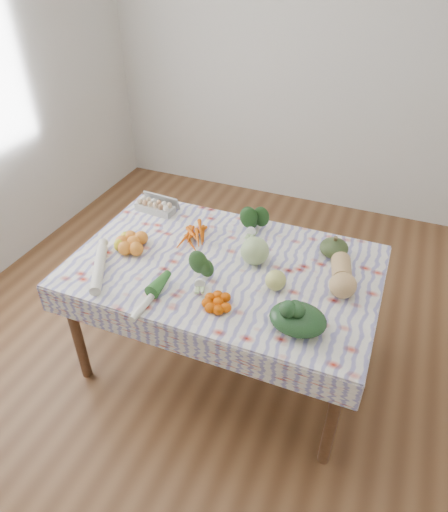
{
  "coord_description": "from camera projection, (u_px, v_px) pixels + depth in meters",
  "views": [
    {
      "loc": [
        0.75,
        -1.84,
        2.28
      ],
      "look_at": [
        0.0,
        0.0,
        0.82
      ],
      "focal_mm": 32.0,
      "sensor_mm": 36.0,
      "label": 1
    }
  ],
  "objects": [
    {
      "name": "grapefruit",
      "position": [
        276.0,
        280.0,
        2.3
      ],
      "size": [
        0.13,
        0.13,
        0.11
      ],
      "primitive_type": "sphere",
      "rotation": [
        0.0,
        0.0,
        0.3
      ],
      "color": "#CACB65",
      "rests_on": "tablecloth"
    },
    {
      "name": "kabocha_squash",
      "position": [
        334.0,
        248.0,
        2.53
      ],
      "size": [
        0.16,
        0.16,
        0.1
      ],
      "primitive_type": "ellipsoid",
      "rotation": [
        0.0,
        0.0,
        -0.04
      ],
      "color": "#3B4D26",
      "rests_on": "tablecloth"
    },
    {
      "name": "wall_back",
      "position": [
        326.0,
        52.0,
        3.8
      ],
      "size": [
        4.0,
        0.04,
        2.8
      ],
      "primitive_type": "cube",
      "color": "silver",
      "rests_on": "ground"
    },
    {
      "name": "carrot_bunch",
      "position": [
        195.0,
        237.0,
        2.68
      ],
      "size": [
        0.24,
        0.23,
        0.04
      ],
      "primitive_type": "cube",
      "rotation": [
        0.0,
        0.0,
        0.23
      ],
      "color": "#CA5007",
      "rests_on": "tablecloth"
    },
    {
      "name": "broccoli",
      "position": [
        200.0,
        275.0,
        2.34
      ],
      "size": [
        0.19,
        0.19,
        0.1
      ],
      "primitive_type": "ellipsoid",
      "rotation": [
        0.0,
        0.0,
        0.41
      ],
      "color": "#254B1E",
      "rests_on": "tablecloth"
    },
    {
      "name": "kale_bunch",
      "position": [
        253.0,
        223.0,
        2.71
      ],
      "size": [
        0.17,
        0.15,
        0.13
      ],
      "primitive_type": "ellipsoid",
      "rotation": [
        0.0,
        0.0,
        0.1
      ],
      "color": "#193E17",
      "rests_on": "tablecloth"
    },
    {
      "name": "cabbage",
      "position": [
        255.0,
        251.0,
        2.46
      ],
      "size": [
        0.21,
        0.21,
        0.16
      ],
      "primitive_type": "sphere",
      "rotation": [
        0.0,
        0.0,
        0.41
      ],
      "color": "#A2BF7A",
      "rests_on": "tablecloth"
    },
    {
      "name": "orange_cluster",
      "position": [
        133.0,
        243.0,
        2.59
      ],
      "size": [
        0.32,
        0.32,
        0.08
      ],
      "primitive_type": "cube",
      "rotation": [
        0.0,
        0.0,
        0.29
      ],
      "color": "orange",
      "rests_on": "tablecloth"
    },
    {
      "name": "mandarin_cluster",
      "position": [
        218.0,
        302.0,
        2.21
      ],
      "size": [
        0.24,
        0.24,
        0.06
      ],
      "primitive_type": "cube",
      "rotation": [
        0.0,
        0.0,
        0.42
      ],
      "color": "#D44D00",
      "rests_on": "tablecloth"
    },
    {
      "name": "egg_carton",
      "position": [
        155.0,
        207.0,
        2.93
      ],
      "size": [
        0.26,
        0.12,
        0.07
      ],
      "primitive_type": "cube",
      "rotation": [
        0.0,
        0.0,
        -0.08
      ],
      "color": "#ADADA7",
      "rests_on": "tablecloth"
    },
    {
      "name": "daikon",
      "position": [
        99.0,
        269.0,
        2.42
      ],
      "size": [
        0.24,
        0.38,
        0.06
      ],
      "primitive_type": "cylinder",
      "rotation": [
        1.57,
        0.0,
        0.5
      ],
      "color": "silver",
      "rests_on": "tablecloth"
    },
    {
      "name": "ground",
      "position": [
        224.0,
        358.0,
        2.95
      ],
      "size": [
        4.5,
        4.5,
        0.0
      ],
      "primitive_type": "plane",
      "color": "brown",
      "rests_on": "ground"
    },
    {
      "name": "spinach_bag",
      "position": [
        298.0,
        319.0,
        2.07
      ],
      "size": [
        0.32,
        0.28,
        0.12
      ],
      "primitive_type": "ellipsoid",
      "rotation": [
        0.0,
        0.0,
        -0.32
      ],
      "color": "#163318",
      "rests_on": "tablecloth"
    },
    {
      "name": "tablecloth",
      "position": [
        224.0,
        265.0,
        2.5
      ],
      "size": [
        1.66,
        1.06,
        0.01
      ],
      "primitive_type": "cube",
      "color": "white",
      "rests_on": "dining_table"
    },
    {
      "name": "dining_table",
      "position": [
        224.0,
        276.0,
        2.55
      ],
      "size": [
        1.6,
        1.0,
        0.75
      ],
      "color": "brown",
      "rests_on": "ground"
    },
    {
      "name": "leek",
      "position": [
        151.0,
        297.0,
        2.25
      ],
      "size": [
        0.04,
        0.34,
        0.04
      ],
      "primitive_type": "cylinder",
      "rotation": [
        1.57,
        0.0,
        -0.02
      ],
      "color": "white",
      "rests_on": "tablecloth"
    },
    {
      "name": "butternut_squash",
      "position": [
        342.0,
        274.0,
        2.32
      ],
      "size": [
        0.2,
        0.32,
        0.14
      ],
      "primitive_type": "ellipsoid",
      "rotation": [
        0.0,
        0.0,
        0.22
      ],
      "color": "tan",
      "rests_on": "tablecloth"
    }
  ]
}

